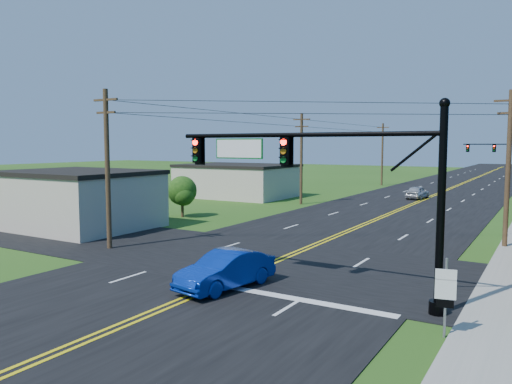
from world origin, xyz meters
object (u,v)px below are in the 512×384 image
Objects in this scene: signal_mast_far at (500,153)px; blue_car at (226,271)px; signal_mast_main at (321,175)px; route_sign at (446,292)px.

signal_mast_far reaches higher than blue_car.
blue_car is (-3.66, -1.14, -3.99)m from signal_mast_main.
blue_car is at bearing -162.67° from signal_mast_main.
signal_mast_main and signal_mast_far have the same top height.
signal_mast_main is 4.55× the size of route_sign.
route_sign is (5.05, -2.02, -3.30)m from signal_mast_main.
signal_mast_far reaches higher than route_sign.
signal_mast_main reaches higher than blue_car.
signal_mast_far is (0.10, 72.00, -0.20)m from signal_mast_main.
signal_mast_main reaches higher than route_sign.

